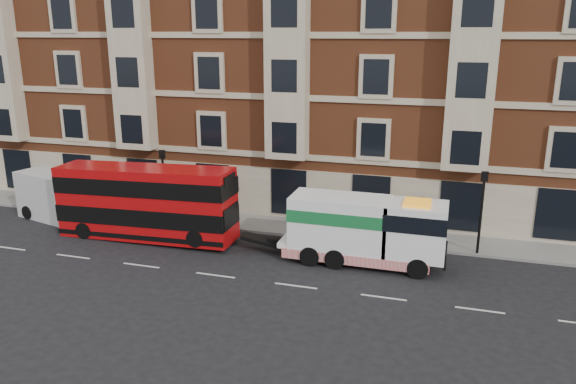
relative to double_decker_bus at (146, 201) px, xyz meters
The scene contains 9 objects.
ground 6.98m from the double_decker_bus, 31.69° to the right, with size 120.00×120.00×0.00m, color black.
sidewalk 7.24m from the double_decker_bus, 35.42° to the left, with size 90.00×3.00×0.15m, color slate.
victorian_terrace 15.25m from the double_decker_bus, 61.91° to the left, with size 45.00×12.00×20.40m.
lamp_post_west 2.78m from the double_decker_bus, 97.45° to the left, with size 0.35×0.15×4.35m.
lamp_post_east 17.86m from the double_decker_bus, ahead, with size 0.35×0.15×4.35m.
double_decker_bus is the anchor object (origin of this frame).
tow_truck 12.06m from the double_decker_bus, ahead, with size 8.12×2.40×3.38m.
box_van 7.11m from the double_decker_bus, 168.16° to the left, with size 5.92×3.54×2.88m.
pedestrian 9.30m from the double_decker_bus, 157.04° to the left, with size 0.62×0.41×1.69m, color black.
Camera 1 is at (10.45, -22.56, 11.22)m, focal length 35.00 mm.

